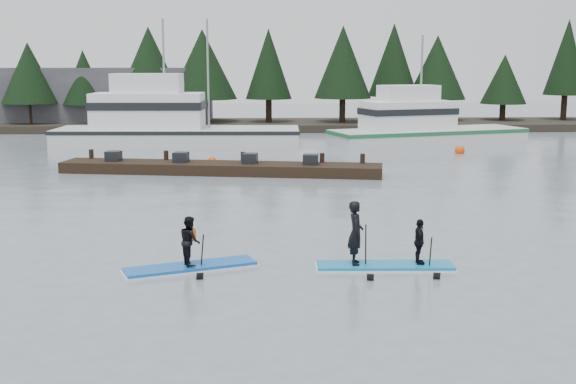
{
  "coord_description": "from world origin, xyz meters",
  "views": [
    {
      "loc": [
        -1.03,
        -18.05,
        5.43
      ],
      "look_at": [
        0.0,
        6.0,
        1.1
      ],
      "focal_mm": 45.0,
      "sensor_mm": 36.0,
      "label": 1
    }
  ],
  "objects_px": {
    "fishing_boat_large": "(170,135)",
    "paddleboard_duo": "(382,247)",
    "floating_dock": "(220,168)",
    "paddleboard_solo": "(190,253)",
    "fishing_boat_medium": "(423,136)"
  },
  "relations": [
    {
      "from": "floating_dock",
      "to": "paddleboard_solo",
      "type": "bearing_deg",
      "value": -80.0
    },
    {
      "from": "floating_dock",
      "to": "paddleboard_solo",
      "type": "xyz_separation_m",
      "value": [
        0.05,
        -16.91,
        0.19
      ]
    },
    {
      "from": "fishing_boat_large",
      "to": "paddleboard_duo",
      "type": "bearing_deg",
      "value": -70.72
    },
    {
      "from": "fishing_boat_medium",
      "to": "paddleboard_duo",
      "type": "xyz_separation_m",
      "value": [
        -7.83,
        -29.32,
        0.03
      ]
    },
    {
      "from": "fishing_boat_large",
      "to": "paddleboard_duo",
      "type": "distance_m",
      "value": 30.8
    },
    {
      "from": "paddleboard_solo",
      "to": "floating_dock",
      "type": "bearing_deg",
      "value": 69.94
    },
    {
      "from": "fishing_boat_large",
      "to": "paddleboard_duo",
      "type": "relative_size",
      "value": 4.39
    },
    {
      "from": "fishing_boat_large",
      "to": "fishing_boat_medium",
      "type": "height_order",
      "value": "fishing_boat_large"
    },
    {
      "from": "paddleboard_solo",
      "to": "paddleboard_duo",
      "type": "relative_size",
      "value": 0.97
    },
    {
      "from": "paddleboard_duo",
      "to": "floating_dock",
      "type": "bearing_deg",
      "value": 108.76
    },
    {
      "from": "fishing_boat_medium",
      "to": "paddleboard_solo",
      "type": "distance_m",
      "value": 31.93
    },
    {
      "from": "paddleboard_duo",
      "to": "fishing_boat_large",
      "type": "bearing_deg",
      "value": 109.05
    },
    {
      "from": "floating_dock",
      "to": "paddleboard_solo",
      "type": "height_order",
      "value": "paddleboard_solo"
    },
    {
      "from": "fishing_boat_large",
      "to": "floating_dock",
      "type": "bearing_deg",
      "value": -70.33
    },
    {
      "from": "fishing_boat_large",
      "to": "paddleboard_solo",
      "type": "xyz_separation_m",
      "value": [
        3.95,
        -29.32,
        -0.23
      ]
    }
  ]
}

